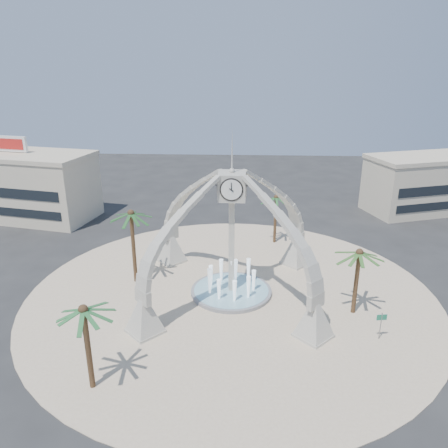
{
  "coord_description": "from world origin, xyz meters",
  "views": [
    {
      "loc": [
        1.14,
        -38.33,
        21.51
      ],
      "look_at": [
        -0.82,
        2.0,
        6.61
      ],
      "focal_mm": 35.0,
      "sensor_mm": 36.0,
      "label": 1
    }
  ],
  "objects_px": {
    "palm_south": "(83,311)",
    "fountain": "(231,291)",
    "palm_west": "(131,214)",
    "street_sign": "(381,321)",
    "palm_east": "(360,253)",
    "clock_tower": "(232,233)",
    "palm_north": "(276,198)"
  },
  "relations": [
    {
      "from": "palm_west",
      "to": "palm_south",
      "type": "bearing_deg",
      "value": -87.38
    },
    {
      "from": "palm_north",
      "to": "street_sign",
      "type": "relative_size",
      "value": 2.67
    },
    {
      "from": "fountain",
      "to": "palm_south",
      "type": "height_order",
      "value": "palm_south"
    },
    {
      "from": "fountain",
      "to": "palm_north",
      "type": "height_order",
      "value": "palm_north"
    },
    {
      "from": "palm_east",
      "to": "palm_north",
      "type": "relative_size",
      "value": 1.02
    },
    {
      "from": "palm_south",
      "to": "street_sign",
      "type": "bearing_deg",
      "value": 17.17
    },
    {
      "from": "palm_north",
      "to": "street_sign",
      "type": "distance_m",
      "value": 22.24
    },
    {
      "from": "clock_tower",
      "to": "palm_west",
      "type": "relative_size",
      "value": 2.14
    },
    {
      "from": "fountain",
      "to": "palm_south",
      "type": "bearing_deg",
      "value": -123.97
    },
    {
      "from": "palm_east",
      "to": "palm_south",
      "type": "height_order",
      "value": "palm_south"
    },
    {
      "from": "palm_south",
      "to": "street_sign",
      "type": "distance_m",
      "value": 23.26
    },
    {
      "from": "palm_west",
      "to": "palm_south",
      "type": "distance_m",
      "value": 15.98
    },
    {
      "from": "fountain",
      "to": "palm_west",
      "type": "bearing_deg",
      "value": 168.43
    },
    {
      "from": "clock_tower",
      "to": "street_sign",
      "type": "relative_size",
      "value": 7.12
    },
    {
      "from": "clock_tower",
      "to": "fountain",
      "type": "height_order",
      "value": "clock_tower"
    },
    {
      "from": "palm_west",
      "to": "street_sign",
      "type": "xyz_separation_m",
      "value": [
        22.55,
        -9.18,
        -5.64
      ]
    },
    {
      "from": "street_sign",
      "to": "palm_south",
      "type": "bearing_deg",
      "value": -170.53
    },
    {
      "from": "clock_tower",
      "to": "palm_east",
      "type": "height_order",
      "value": "clock_tower"
    },
    {
      "from": "palm_south",
      "to": "palm_east",
      "type": "bearing_deg",
      "value": 27.72
    },
    {
      "from": "fountain",
      "to": "palm_north",
      "type": "relative_size",
      "value": 1.19
    },
    {
      "from": "clock_tower",
      "to": "palm_west",
      "type": "distance_m",
      "value": 10.32
    },
    {
      "from": "palm_east",
      "to": "street_sign",
      "type": "distance_m",
      "value": 5.95
    },
    {
      "from": "street_sign",
      "to": "clock_tower",
      "type": "bearing_deg",
      "value": 142.61
    },
    {
      "from": "palm_south",
      "to": "fountain",
      "type": "bearing_deg",
      "value": 56.03
    },
    {
      "from": "clock_tower",
      "to": "fountain",
      "type": "relative_size",
      "value": 2.24
    },
    {
      "from": "palm_east",
      "to": "palm_west",
      "type": "bearing_deg",
      "value": 166.58
    },
    {
      "from": "palm_east",
      "to": "street_sign",
      "type": "xyz_separation_m",
      "value": [
        1.21,
        -4.09,
        -4.15
      ]
    },
    {
      "from": "palm_east",
      "to": "clock_tower",
      "type": "bearing_deg",
      "value": 164.96
    },
    {
      "from": "clock_tower",
      "to": "fountain",
      "type": "distance_m",
      "value": 6.2
    },
    {
      "from": "palm_north",
      "to": "palm_south",
      "type": "xyz_separation_m",
      "value": [
        -14.41,
        -27.3,
        0.28
      ]
    },
    {
      "from": "palm_east",
      "to": "palm_south",
      "type": "distance_m",
      "value": 23.28
    },
    {
      "from": "clock_tower",
      "to": "palm_east",
      "type": "distance_m",
      "value": 11.68
    }
  ]
}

